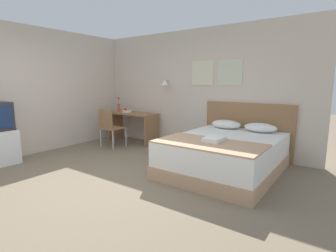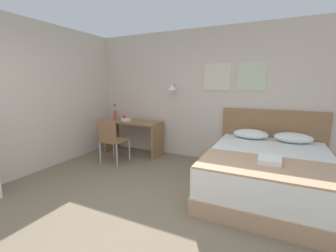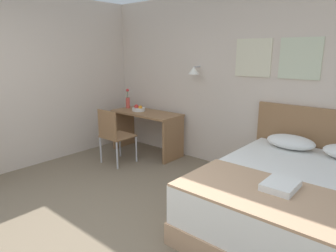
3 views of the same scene
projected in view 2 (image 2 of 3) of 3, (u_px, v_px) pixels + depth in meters
The scene contains 12 objects.
ground_plane at pixel (118, 231), 2.42m from camera, with size 24.00×24.00×0.00m, color #756651.
wall_back at pixel (201, 95), 4.64m from camera, with size 5.57×0.31×2.65m.
bed at pixel (267, 173), 3.23m from camera, with size 1.65×2.10×0.60m.
headboard at pixel (271, 140), 4.14m from camera, with size 1.77×0.06×1.10m.
pillow_left at pixel (251, 134), 4.02m from camera, with size 0.59×0.38×0.17m.
pillow_right at pixel (293, 138), 3.74m from camera, with size 0.59×0.38×0.17m.
throw_blanket at pixel (268, 166), 2.63m from camera, with size 1.60×0.84×0.02m.
folded_towel_near_foot at pixel (270, 159), 2.75m from camera, with size 0.26×0.34×0.06m.
desk at pixel (133, 131), 5.06m from camera, with size 1.28×0.56×0.75m.
desk_chair at pixel (111, 138), 4.39m from camera, with size 0.45×0.45×0.90m.
fruit_bowl at pixel (126, 119), 5.08m from camera, with size 0.23×0.23×0.12m.
flower_vase at pixel (115, 114), 5.27m from camera, with size 0.08×0.08×0.37m.
Camera 2 is at (1.42, -1.72, 1.57)m, focal length 24.00 mm.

